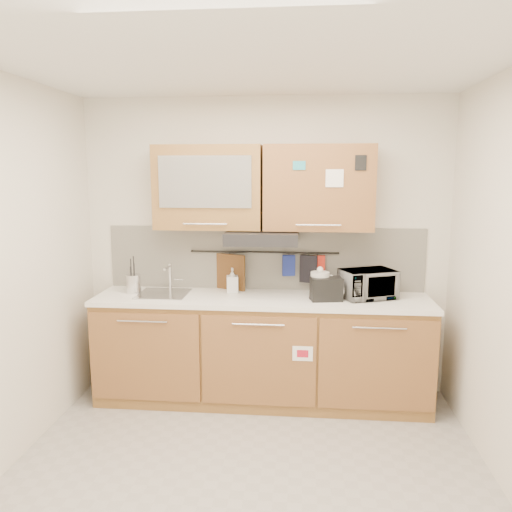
# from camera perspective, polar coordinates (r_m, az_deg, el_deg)

# --- Properties ---
(floor) EXTENTS (3.20, 3.20, 0.00)m
(floor) POSITION_cam_1_polar(r_m,az_deg,el_deg) (3.50, -1.13, -24.50)
(floor) COLOR #9E9993
(floor) RESTS_ON ground
(ceiling) EXTENTS (3.20, 3.20, 0.00)m
(ceiling) POSITION_cam_1_polar(r_m,az_deg,el_deg) (2.97, -1.31, 22.05)
(ceiling) COLOR white
(ceiling) RESTS_ON wall_back
(wall_back) EXTENTS (3.20, 0.00, 3.20)m
(wall_back) POSITION_cam_1_polar(r_m,az_deg,el_deg) (4.44, 0.98, 1.04)
(wall_back) COLOR silver
(wall_back) RESTS_ON ground
(base_cabinet) EXTENTS (2.80, 0.64, 0.88)m
(base_cabinet) POSITION_cam_1_polar(r_m,az_deg,el_deg) (4.37, 0.64, -11.25)
(base_cabinet) COLOR olive
(base_cabinet) RESTS_ON floor
(countertop) EXTENTS (2.82, 0.62, 0.04)m
(countertop) POSITION_cam_1_polar(r_m,az_deg,el_deg) (4.22, 0.65, -4.97)
(countertop) COLOR white
(countertop) RESTS_ON base_cabinet
(backsplash) EXTENTS (2.80, 0.02, 0.56)m
(backsplash) POSITION_cam_1_polar(r_m,az_deg,el_deg) (4.44, 0.97, -0.26)
(backsplash) COLOR silver
(backsplash) RESTS_ON countertop
(upper_cabinets) EXTENTS (1.82, 0.37, 0.70)m
(upper_cabinets) POSITION_cam_1_polar(r_m,az_deg,el_deg) (4.21, 0.75, 7.83)
(upper_cabinets) COLOR olive
(upper_cabinets) RESTS_ON wall_back
(range_hood) EXTENTS (0.60, 0.46, 0.10)m
(range_hood) POSITION_cam_1_polar(r_m,az_deg,el_deg) (4.17, 0.73, 2.16)
(range_hood) COLOR black
(range_hood) RESTS_ON upper_cabinets
(sink) EXTENTS (0.42, 0.40, 0.26)m
(sink) POSITION_cam_1_polar(r_m,az_deg,el_deg) (4.38, -10.51, -4.26)
(sink) COLOR silver
(sink) RESTS_ON countertop
(utensil_rail) EXTENTS (1.30, 0.02, 0.02)m
(utensil_rail) POSITION_cam_1_polar(r_m,az_deg,el_deg) (4.40, 0.93, 0.43)
(utensil_rail) COLOR black
(utensil_rail) RESTS_ON backsplash
(utensil_crock) EXTENTS (0.17, 0.17, 0.32)m
(utensil_crock) POSITION_cam_1_polar(r_m,az_deg,el_deg) (4.47, -13.82, -3.06)
(utensil_crock) COLOR silver
(utensil_crock) RESTS_ON countertop
(kettle) EXTENTS (0.21, 0.20, 0.27)m
(kettle) POSITION_cam_1_polar(r_m,az_deg,el_deg) (4.16, 7.32, -3.43)
(kettle) COLOR silver
(kettle) RESTS_ON countertop
(toaster) EXTENTS (0.27, 0.19, 0.19)m
(toaster) POSITION_cam_1_polar(r_m,az_deg,el_deg) (4.12, 8.04, -3.72)
(toaster) COLOR black
(toaster) RESTS_ON countertop
(microwave) EXTENTS (0.51, 0.44, 0.24)m
(microwave) POSITION_cam_1_polar(r_m,az_deg,el_deg) (4.26, 12.65, -3.14)
(microwave) COLOR #999999
(microwave) RESTS_ON countertop
(soap_bottle) EXTENTS (0.11, 0.11, 0.22)m
(soap_bottle) POSITION_cam_1_polar(r_m,az_deg,el_deg) (4.35, -2.72, -2.78)
(soap_bottle) COLOR #999999
(soap_bottle) RESTS_ON countertop
(cutting_board) EXTENTS (0.29, 0.14, 0.38)m
(cutting_board) POSITION_cam_1_polar(r_m,az_deg,el_deg) (4.45, -3.02, -2.20)
(cutting_board) COLOR brown
(cutting_board) RESTS_ON utensil_rail
(oven_mitt) EXTENTS (0.11, 0.05, 0.18)m
(oven_mitt) POSITION_cam_1_polar(r_m,az_deg,el_deg) (4.39, 3.76, -1.09)
(oven_mitt) COLOR navy
(oven_mitt) RESTS_ON utensil_rail
(dark_pouch) EXTENTS (0.16, 0.08, 0.24)m
(dark_pouch) POSITION_cam_1_polar(r_m,az_deg,el_deg) (4.39, 6.04, -1.48)
(dark_pouch) COLOR black
(dark_pouch) RESTS_ON utensil_rail
(pot_holder) EXTENTS (0.13, 0.03, 0.16)m
(pot_holder) POSITION_cam_1_polar(r_m,az_deg,el_deg) (4.39, 7.02, -0.99)
(pot_holder) COLOR red
(pot_holder) RESTS_ON utensil_rail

